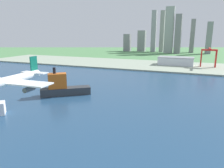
% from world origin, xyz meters
% --- Properties ---
extents(ground_plane, '(2400.00, 2400.00, 0.00)m').
position_xyz_m(ground_plane, '(0.00, 300.00, 0.00)').
color(ground_plane, '#518650').
extents(water_bay, '(840.00, 360.00, 0.15)m').
position_xyz_m(water_bay, '(0.00, 240.00, 0.07)').
color(water_bay, navy).
rests_on(water_bay, ground).
extents(industrial_pier, '(840.00, 140.00, 2.50)m').
position_xyz_m(industrial_pier, '(0.00, 490.00, 1.25)').
color(industrial_pier, '#95A38E').
rests_on(industrial_pier, ground).
extents(airplane_landing, '(35.97, 39.54, 11.65)m').
position_xyz_m(airplane_landing, '(-25.43, 132.72, 44.25)').
color(airplane_landing, white).
extents(container_barge, '(48.06, 40.04, 29.43)m').
position_xyz_m(container_barge, '(-83.05, 249.33, 8.49)').
color(container_barge, '#2D3338').
rests_on(container_barge, water_bay).
extents(port_crane_red, '(27.44, 36.25, 35.47)m').
position_xyz_m(port_crane_red, '(64.98, 498.11, 28.34)').
color(port_crane_red, red).
rests_on(port_crane_red, industrial_pier).
extents(warehouse_main, '(67.66, 35.14, 15.64)m').
position_xyz_m(warehouse_main, '(6.66, 504.76, 10.34)').
color(warehouse_main, silver).
rests_on(warehouse_main, industrial_pier).
extents(distant_skyline, '(295.34, 76.53, 148.50)m').
position_xyz_m(distant_skyline, '(-56.31, 818.91, 58.95)').
color(distant_skyline, gray).
rests_on(distant_skyline, ground).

